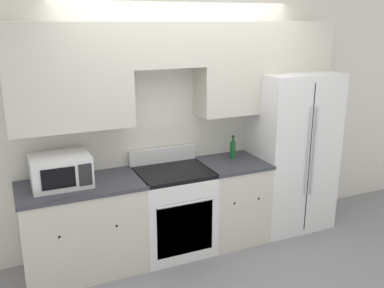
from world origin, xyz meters
The scene contains 8 objects.
ground_plane centered at (0.00, 0.00, 0.00)m, with size 12.00×12.00×0.00m, color gray.
wall_back centered at (0.01, 0.58, 1.54)m, with size 8.00×0.39×2.60m.
lower_cabinets_left centered at (-1.13, 0.31, 0.44)m, with size 1.13×0.64×0.88m.
lower_cabinets_right centered at (0.48, 0.31, 0.44)m, with size 0.66×0.64×0.88m.
oven_range centered at (-0.21, 0.31, 0.45)m, with size 0.73×0.65×1.04m.
refrigerator centered at (1.24, 0.35, 0.89)m, with size 0.89×0.73×1.78m.
microwave centered at (-1.28, 0.35, 1.02)m, with size 0.52×0.41×0.28m.
bottle centered at (0.54, 0.42, 0.98)m, with size 0.06×0.06×0.25m.
Camera 1 is at (-1.68, -3.45, 2.32)m, focal length 40.00 mm.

